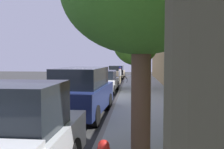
# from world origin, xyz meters

# --- Properties ---
(ground) EXTENTS (58.32, 58.32, 0.00)m
(ground) POSITION_xyz_m (0.00, 0.00, 0.00)
(ground) COLOR #2B2B2B
(sidewalk) EXTENTS (3.31, 36.45, 0.16)m
(sidewalk) POSITION_xyz_m (3.33, 0.00, 0.08)
(sidewalk) COLOR #9EA6A5
(sidewalk) RESTS_ON ground
(curb_edge) EXTENTS (0.16, 36.45, 0.16)m
(curb_edge) POSITION_xyz_m (1.59, 0.00, 0.08)
(curb_edge) COLOR gray
(curb_edge) RESTS_ON ground
(lane_stripe_centre) EXTENTS (0.14, 35.80, 0.01)m
(lane_stripe_centre) POSITION_xyz_m (-2.61, -0.33, 0.00)
(lane_stripe_centre) COLOR white
(lane_stripe_centre) RESTS_ON ground
(lane_stripe_bike_edge) EXTENTS (0.12, 36.45, 0.01)m
(lane_stripe_bike_edge) POSITION_xyz_m (0.12, 0.00, 0.00)
(lane_stripe_bike_edge) COLOR white
(lane_stripe_bike_edge) RESTS_ON ground
(building_facade) EXTENTS (0.50, 36.45, 4.46)m
(building_facade) POSITION_xyz_m (5.23, 0.00, 2.23)
(building_facade) COLOR tan
(building_facade) RESTS_ON ground
(parked_suv_dark_blue_second) EXTENTS (2.18, 4.80, 1.99)m
(parked_suv_dark_blue_second) POSITION_xyz_m (0.44, -4.68, 1.03)
(parked_suv_dark_blue_second) COLOR navy
(parked_suv_dark_blue_second) RESTS_ON ground
(parked_sedan_white_mid) EXTENTS (1.97, 4.47, 1.52)m
(parked_sedan_white_mid) POSITION_xyz_m (0.46, 2.72, 0.75)
(parked_sedan_white_mid) COLOR white
(parked_sedan_white_mid) RESTS_ON ground
(parked_sedan_tan_far) EXTENTS (1.93, 4.44, 1.52)m
(parked_sedan_tan_far) POSITION_xyz_m (0.58, 14.48, 0.75)
(parked_sedan_tan_far) COLOR tan
(parked_sedan_tan_far) RESTS_ON ground
(bicycle_at_curb) EXTENTS (1.76, 0.46, 0.78)m
(bicycle_at_curb) POSITION_xyz_m (1.13, 8.38, 0.39)
(bicycle_at_curb) COLOR black
(bicycle_at_curb) RESTS_ON ground
(cyclist_with_backpack) EXTENTS (0.43, 0.62, 1.63)m
(cyclist_with_backpack) POSITION_xyz_m (1.35, 7.93, 0.99)
(cyclist_with_backpack) COLOR #C6B284
(cyclist_with_backpack) RESTS_ON ground
(street_tree_far_end) EXTENTS (3.37, 3.37, 5.40)m
(street_tree_far_end) POSITION_xyz_m (2.69, 3.04, 3.70)
(street_tree_far_end) COLOR brown
(street_tree_far_end) RESTS_ON sidewalk
(pedestrian_on_phone) EXTENTS (0.61, 0.30, 1.55)m
(pedestrian_on_phone) POSITION_xyz_m (3.51, 12.73, 1.03)
(pedestrian_on_phone) COLOR black
(pedestrian_on_phone) RESTS_ON sidewalk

